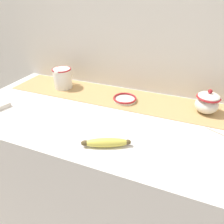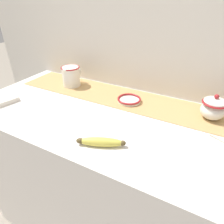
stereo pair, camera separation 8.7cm
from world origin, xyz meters
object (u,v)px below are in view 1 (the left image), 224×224
(sugar_bowl, at_px, (207,102))
(banana, at_px, (106,143))
(small_dish, at_px, (125,99))
(cream_pitcher, at_px, (63,77))

(sugar_bowl, xyz_separation_m, banana, (-0.35, -0.40, -0.04))
(banana, bearing_deg, small_dish, 97.55)
(cream_pitcher, bearing_deg, banana, -41.81)
(small_dish, relative_size, banana, 0.69)
(sugar_bowl, xyz_separation_m, small_dish, (-0.39, -0.03, -0.04))
(cream_pitcher, xyz_separation_m, sugar_bowl, (0.79, -0.00, -0.01))
(sugar_bowl, bearing_deg, cream_pitcher, 179.90)
(small_dish, xyz_separation_m, banana, (0.05, -0.37, 0.00))
(banana, bearing_deg, cream_pitcher, 138.19)
(cream_pitcher, distance_m, sugar_bowl, 0.79)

